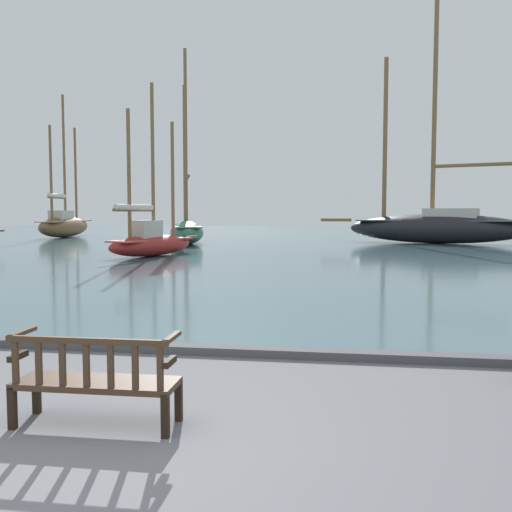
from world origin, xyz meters
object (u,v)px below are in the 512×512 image
at_px(park_bench, 95,379).
at_px(sailboat_far_port, 436,224).
at_px(sailboat_far_starboard, 64,224).
at_px(sailboat_outer_port, 151,240).
at_px(sailboat_distant_harbor, 187,229).

height_order(park_bench, sailboat_far_port, sailboat_far_port).
bearing_deg(sailboat_far_starboard, sailboat_outer_port, -53.14).
bearing_deg(park_bench, sailboat_outer_port, 107.92).
distance_m(park_bench, sailboat_far_port, 35.21).
bearing_deg(sailboat_far_port, sailboat_distant_harbor, -170.91).
xyz_separation_m(park_bench, sailboat_distant_harbor, (-8.06, 31.56, 0.57)).
height_order(park_bench, sailboat_far_starboard, sailboat_far_starboard).
bearing_deg(sailboat_far_starboard, park_bench, -62.13).
relative_size(sailboat_distant_harbor, sailboat_far_starboard, 1.08).
xyz_separation_m(sailboat_outer_port, sailboat_far_starboard, (-14.24, 19.00, 0.34)).
bearing_deg(park_bench, sailboat_distant_harbor, 104.32).
distance_m(sailboat_outer_port, sailboat_far_starboard, 23.75).
distance_m(park_bench, sailboat_far_starboard, 44.64).
height_order(sailboat_outer_port, sailboat_far_starboard, sailboat_far_starboard).
xyz_separation_m(park_bench, sailboat_far_port, (8.36, 34.19, 0.89)).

